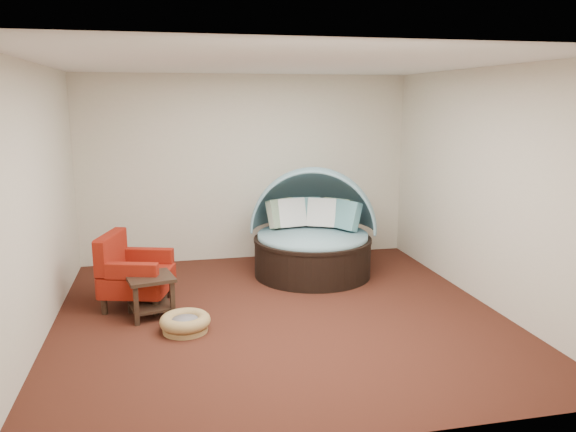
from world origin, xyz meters
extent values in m
plane|color=#482114|center=(0.00, 0.00, 0.00)|extent=(5.00, 5.00, 0.00)
plane|color=beige|center=(0.00, 2.50, 1.40)|extent=(5.00, 0.00, 5.00)
plane|color=beige|center=(0.00, -2.50, 1.40)|extent=(5.00, 0.00, 5.00)
plane|color=beige|center=(-2.50, 0.00, 1.40)|extent=(0.00, 5.00, 5.00)
plane|color=beige|center=(2.50, 0.00, 1.40)|extent=(0.00, 5.00, 5.00)
plane|color=white|center=(0.00, 0.00, 2.80)|extent=(5.00, 5.00, 0.00)
cylinder|color=black|center=(0.75, 1.40, 0.25)|extent=(2.03, 2.03, 0.50)
cylinder|color=black|center=(0.75, 1.40, 0.51)|extent=(2.05, 2.05, 0.05)
cylinder|color=#78A8B1|center=(0.75, 1.40, 0.55)|extent=(1.92, 1.92, 0.11)
cube|color=#366643|center=(0.39, 1.81, 0.82)|extent=(0.48, 0.40, 0.43)
cube|color=white|center=(0.54, 1.81, 0.82)|extent=(0.45, 0.30, 0.43)
cube|color=#60A1A7|center=(0.77, 1.86, 0.82)|extent=(0.44, 0.29, 0.43)
cube|color=white|center=(0.98, 1.73, 0.82)|extent=(0.48, 0.39, 0.43)
cube|color=#366643|center=(1.18, 1.67, 0.82)|extent=(0.46, 0.46, 0.43)
cube|color=#60A1A7|center=(1.27, 1.48, 0.82)|extent=(0.40, 0.48, 0.43)
cylinder|color=olive|center=(-1.08, -0.23, 0.03)|extent=(0.63, 0.63, 0.05)
torus|color=olive|center=(-1.08, -0.23, 0.12)|extent=(0.72, 0.72, 0.14)
cylinder|color=slate|center=(-1.08, -0.23, 0.10)|extent=(0.43, 0.43, 0.08)
cylinder|color=black|center=(-1.97, 0.47, 0.09)|extent=(0.09, 0.09, 0.18)
cylinder|color=black|center=(-1.80, 1.05, 0.09)|extent=(0.09, 0.09, 0.18)
cylinder|color=black|center=(-1.39, 0.30, 0.09)|extent=(0.09, 0.09, 0.18)
cylinder|color=black|center=(-1.22, 0.88, 0.09)|extent=(0.09, 0.09, 0.18)
cube|color=maroon|center=(-1.59, 0.67, 0.31)|extent=(0.93, 0.93, 0.26)
cube|color=maroon|center=(-1.88, 0.76, 0.66)|extent=(0.34, 0.76, 0.44)
cube|color=maroon|center=(-1.64, 0.35, 0.53)|extent=(0.61, 0.28, 0.18)
cube|color=maroon|center=(-1.46, 0.97, 0.53)|extent=(0.61, 0.28, 0.18)
cube|color=black|center=(-1.44, 0.28, 0.46)|extent=(0.60, 0.60, 0.04)
cube|color=black|center=(-1.44, 0.28, 0.12)|extent=(0.53, 0.53, 0.03)
cube|color=black|center=(-1.59, 0.04, 0.22)|extent=(0.06, 0.06, 0.44)
cube|color=black|center=(-1.68, 0.43, 0.22)|extent=(0.06, 0.06, 0.44)
cube|color=black|center=(-1.20, 0.13, 0.22)|extent=(0.06, 0.06, 0.44)
cube|color=black|center=(-1.29, 0.52, 0.22)|extent=(0.06, 0.06, 0.44)
camera|label=1|loc=(-1.21, -5.95, 2.42)|focal=35.00mm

